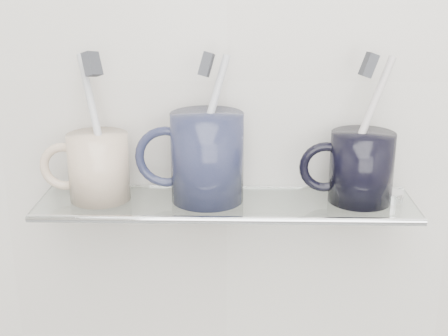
{
  "coord_description": "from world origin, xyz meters",
  "views": [
    {
      "loc": [
        0.02,
        0.26,
        1.4
      ],
      "look_at": [
        -0.0,
        1.04,
        1.15
      ],
      "focal_mm": 50.0,
      "sensor_mm": 36.0,
      "label": 1
    }
  ],
  "objects_px": {
    "mug_left": "(99,167)",
    "mug_center": "(207,157)",
    "shelf_glass": "(226,204)",
    "mug_right": "(361,167)"
  },
  "relations": [
    {
      "from": "mug_center",
      "to": "mug_right",
      "type": "xyz_separation_m",
      "value": [
        0.2,
        0.0,
        -0.01
      ]
    },
    {
      "from": "mug_right",
      "to": "shelf_glass",
      "type": "bearing_deg",
      "value": -163.34
    },
    {
      "from": "mug_left",
      "to": "mug_center",
      "type": "xyz_separation_m",
      "value": [
        0.14,
        0.0,
        0.01
      ]
    },
    {
      "from": "shelf_glass",
      "to": "mug_left",
      "type": "height_order",
      "value": "mug_left"
    },
    {
      "from": "shelf_glass",
      "to": "mug_left",
      "type": "bearing_deg",
      "value": 178.3
    },
    {
      "from": "mug_left",
      "to": "mug_center",
      "type": "distance_m",
      "value": 0.14
    },
    {
      "from": "shelf_glass",
      "to": "mug_center",
      "type": "height_order",
      "value": "mug_center"
    },
    {
      "from": "shelf_glass",
      "to": "mug_left",
      "type": "relative_size",
      "value": 5.57
    },
    {
      "from": "mug_left",
      "to": "mug_right",
      "type": "distance_m",
      "value": 0.35
    },
    {
      "from": "shelf_glass",
      "to": "mug_right",
      "type": "relative_size",
      "value": 5.33
    }
  ]
}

